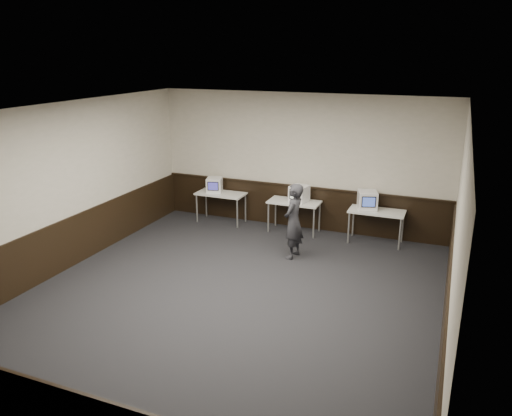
% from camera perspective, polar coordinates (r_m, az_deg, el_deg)
% --- Properties ---
extents(floor, '(8.00, 8.00, 0.00)m').
position_cam_1_polar(floor, '(8.80, -3.04, -10.21)').
color(floor, black).
rests_on(floor, ground).
extents(ceiling, '(8.00, 8.00, 0.00)m').
position_cam_1_polar(ceiling, '(7.84, -3.42, 10.97)').
color(ceiling, white).
rests_on(ceiling, back_wall).
extents(back_wall, '(7.00, 0.00, 7.00)m').
position_cam_1_polar(back_wall, '(11.80, 5.10, 5.25)').
color(back_wall, '#BDB7A6').
rests_on(back_wall, ground).
extents(front_wall, '(7.00, 0.00, 7.00)m').
position_cam_1_polar(front_wall, '(5.16, -22.97, -12.85)').
color(front_wall, '#BDB7A6').
rests_on(front_wall, ground).
extents(left_wall, '(0.00, 8.00, 8.00)m').
position_cam_1_polar(left_wall, '(10.13, -21.45, 2.05)').
color(left_wall, '#BDB7A6').
rests_on(left_wall, ground).
extents(right_wall, '(0.00, 8.00, 8.00)m').
position_cam_1_polar(right_wall, '(7.47, 21.93, -3.30)').
color(right_wall, '#BDB7A6').
rests_on(right_wall, ground).
extents(wainscot_back, '(6.98, 0.04, 1.00)m').
position_cam_1_polar(wainscot_back, '(12.06, 4.93, 0.12)').
color(wainscot_back, black).
rests_on(wainscot_back, back_wall).
extents(wainscot_left, '(0.04, 7.98, 1.00)m').
position_cam_1_polar(wainscot_left, '(10.44, -20.71, -3.79)').
color(wainscot_left, black).
rests_on(wainscot_left, left_wall).
extents(wainscot_right, '(0.04, 7.98, 1.00)m').
position_cam_1_polar(wainscot_right, '(7.90, 20.87, -10.77)').
color(wainscot_right, black).
rests_on(wainscot_right, right_wall).
extents(wainscot_rail, '(6.98, 0.06, 0.04)m').
position_cam_1_polar(wainscot_rail, '(11.90, 4.97, 2.49)').
color(wainscot_rail, black).
rests_on(wainscot_rail, wainscot_back).
extents(desk_left, '(1.20, 0.60, 0.75)m').
position_cam_1_polar(desk_left, '(12.34, -4.03, 1.42)').
color(desk_left, silver).
rests_on(desk_left, ground).
extents(desk_center, '(1.20, 0.60, 0.75)m').
position_cam_1_polar(desk_center, '(11.66, 4.40, 0.44)').
color(desk_center, silver).
rests_on(desk_center, ground).
extents(desk_right, '(1.20, 0.60, 0.75)m').
position_cam_1_polar(desk_right, '(11.26, 13.63, -0.63)').
color(desk_right, silver).
rests_on(desk_right, ground).
extents(emac_left, '(0.46, 0.47, 0.37)m').
position_cam_1_polar(emac_left, '(12.36, -4.78, 2.64)').
color(emac_left, white).
rests_on(emac_left, desk_left).
extents(emac_center, '(0.45, 0.47, 0.38)m').
position_cam_1_polar(emac_center, '(11.57, 4.95, 1.65)').
color(emac_center, white).
rests_on(emac_center, desk_center).
extents(emac_right, '(0.52, 0.53, 0.41)m').
position_cam_1_polar(emac_right, '(11.25, 12.62, 0.89)').
color(emac_right, white).
rests_on(emac_right, desk_right).
extents(person, '(0.44, 0.61, 1.57)m').
position_cam_1_polar(person, '(10.17, 4.31, -1.51)').
color(person, '#28292E').
rests_on(person, ground).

